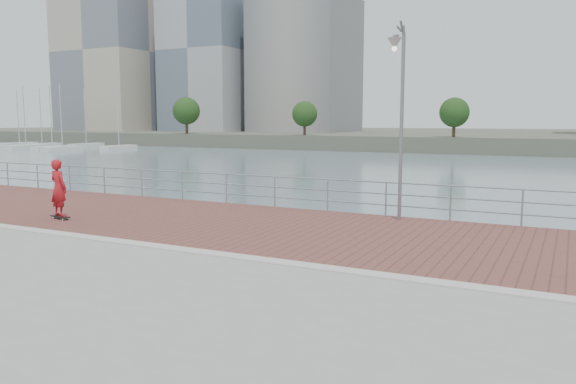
% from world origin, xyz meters
% --- Properties ---
extents(water, '(400.00, 400.00, 0.00)m').
position_xyz_m(water, '(0.00, 0.00, -2.00)').
color(water, slate).
rests_on(water, ground).
extents(brick_lane, '(40.00, 6.80, 0.02)m').
position_xyz_m(brick_lane, '(0.00, 3.60, 0.01)').
color(brick_lane, brown).
rests_on(brick_lane, seawall).
extents(curb, '(40.00, 0.40, 0.06)m').
position_xyz_m(curb, '(0.00, 0.00, 0.03)').
color(curb, '#B7B5AD').
rests_on(curb, seawall).
extents(far_shore, '(320.00, 95.00, 2.50)m').
position_xyz_m(far_shore, '(0.00, 122.50, -0.75)').
color(far_shore, '#4C5142').
rests_on(far_shore, ground).
extents(guardrail, '(39.06, 0.06, 1.13)m').
position_xyz_m(guardrail, '(0.00, 7.00, 0.69)').
color(guardrail, '#8C9EA8').
rests_on(guardrail, brick_lane).
extents(street_lamp, '(0.42, 1.22, 5.74)m').
position_xyz_m(street_lamp, '(1.62, 6.08, 4.08)').
color(street_lamp, slate).
rests_on(street_lamp, brick_lane).
extents(skateboard, '(0.83, 0.32, 0.09)m').
position_xyz_m(skateboard, '(-7.88, 1.70, 0.09)').
color(skateboard, black).
rests_on(skateboard, brick_lane).
extents(skateboarder, '(0.71, 0.52, 1.79)m').
position_xyz_m(skateboarder, '(-7.88, 1.70, 1.00)').
color(skateboarder, '#AD171E').
rests_on(skateboarder, skateboard).
extents(shoreline_trees, '(144.83, 5.18, 6.91)m').
position_xyz_m(shoreline_trees, '(1.52, 77.00, 4.35)').
color(shoreline_trees, '#473323').
rests_on(shoreline_trees, far_shore).
extents(marina, '(32.09, 18.64, 10.89)m').
position_xyz_m(marina, '(-78.74, 60.36, -1.51)').
color(marina, silver).
rests_on(marina, water).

